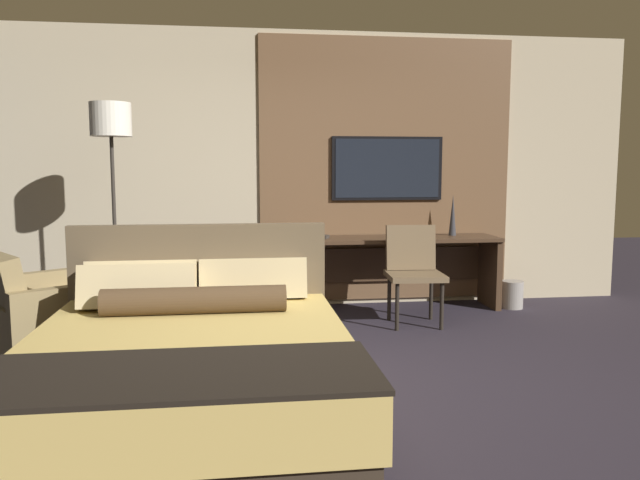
{
  "coord_description": "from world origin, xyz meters",
  "views": [
    {
      "loc": [
        -0.55,
        -3.81,
        1.43
      ],
      "look_at": [
        0.09,
        0.98,
        0.87
      ],
      "focal_mm": 35.0,
      "sensor_mm": 36.0,
      "label": 1
    }
  ],
  "objects_px": {
    "desk_chair": "(413,265)",
    "floor_lamp": "(111,139)",
    "desk": "(391,258)",
    "bed": "(190,366)",
    "tv": "(387,168)",
    "book": "(317,237)",
    "armchair_by_window": "(48,319)",
    "waste_bin": "(512,294)",
    "vase_tall": "(453,215)"
  },
  "relations": [
    {
      "from": "desk_chair",
      "to": "floor_lamp",
      "type": "xyz_separation_m",
      "value": [
        -2.64,
        -0.01,
        1.13
      ]
    },
    {
      "from": "desk",
      "to": "bed",
      "type": "bearing_deg",
      "value": -124.94
    },
    {
      "from": "tv",
      "to": "desk_chair",
      "type": "relative_size",
      "value": 1.29
    },
    {
      "from": "desk",
      "to": "book",
      "type": "xyz_separation_m",
      "value": [
        -0.76,
        -0.02,
        0.24
      ]
    },
    {
      "from": "desk",
      "to": "armchair_by_window",
      "type": "height_order",
      "value": "armchair_by_window"
    },
    {
      "from": "armchair_by_window",
      "to": "waste_bin",
      "type": "distance_m",
      "value": 4.36
    },
    {
      "from": "book",
      "to": "vase_tall",
      "type": "bearing_deg",
      "value": 3.01
    },
    {
      "from": "floor_lamp",
      "to": "vase_tall",
      "type": "bearing_deg",
      "value": 11.72
    },
    {
      "from": "desk_chair",
      "to": "floor_lamp",
      "type": "height_order",
      "value": "floor_lamp"
    },
    {
      "from": "vase_tall",
      "to": "desk_chair",
      "type": "bearing_deg",
      "value": -132.47
    },
    {
      "from": "vase_tall",
      "to": "waste_bin",
      "type": "xyz_separation_m",
      "value": [
        0.57,
        -0.22,
        -0.8
      ]
    },
    {
      "from": "bed",
      "to": "desk",
      "type": "height_order",
      "value": "bed"
    },
    {
      "from": "bed",
      "to": "vase_tall",
      "type": "xyz_separation_m",
      "value": [
        2.48,
        2.66,
        0.63
      ]
    },
    {
      "from": "floor_lamp",
      "to": "vase_tall",
      "type": "distance_m",
      "value": 3.39
    },
    {
      "from": "vase_tall",
      "to": "armchair_by_window",
      "type": "bearing_deg",
      "value": -160.68
    },
    {
      "from": "armchair_by_window",
      "to": "vase_tall",
      "type": "height_order",
      "value": "vase_tall"
    },
    {
      "from": "tv",
      "to": "vase_tall",
      "type": "xyz_separation_m",
      "value": [
        0.66,
        -0.17,
        -0.48
      ]
    },
    {
      "from": "desk_chair",
      "to": "vase_tall",
      "type": "bearing_deg",
      "value": 51.04
    },
    {
      "from": "desk",
      "to": "desk_chair",
      "type": "height_order",
      "value": "desk_chair"
    },
    {
      "from": "armchair_by_window",
      "to": "bed",
      "type": "bearing_deg",
      "value": -175.08
    },
    {
      "from": "vase_tall",
      "to": "book",
      "type": "relative_size",
      "value": 1.61
    },
    {
      "from": "book",
      "to": "armchair_by_window",
      "type": "bearing_deg",
      "value": -151.61
    },
    {
      "from": "waste_bin",
      "to": "tv",
      "type": "bearing_deg",
      "value": 162.61
    },
    {
      "from": "floor_lamp",
      "to": "book",
      "type": "relative_size",
      "value": 7.57
    },
    {
      "from": "armchair_by_window",
      "to": "desk_chair",
      "type": "bearing_deg",
      "value": -113.68
    },
    {
      "from": "desk",
      "to": "armchair_by_window",
      "type": "bearing_deg",
      "value": -157.69
    },
    {
      "from": "bed",
      "to": "desk",
      "type": "distance_m",
      "value": 3.19
    },
    {
      "from": "bed",
      "to": "floor_lamp",
      "type": "height_order",
      "value": "floor_lamp"
    },
    {
      "from": "bed",
      "to": "desk_chair",
      "type": "xyz_separation_m",
      "value": [
        1.88,
        2.0,
        0.23
      ]
    },
    {
      "from": "bed",
      "to": "vase_tall",
      "type": "height_order",
      "value": "vase_tall"
    },
    {
      "from": "floor_lamp",
      "to": "book",
      "type": "xyz_separation_m",
      "value": [
        1.82,
        0.6,
        -0.92
      ]
    },
    {
      "from": "vase_tall",
      "to": "floor_lamp",
      "type": "bearing_deg",
      "value": -168.28
    },
    {
      "from": "desk",
      "to": "floor_lamp",
      "type": "relative_size",
      "value": 1.08
    },
    {
      "from": "vase_tall",
      "to": "waste_bin",
      "type": "height_order",
      "value": "vase_tall"
    },
    {
      "from": "waste_bin",
      "to": "desk",
      "type": "bearing_deg",
      "value": 172.28
    },
    {
      "from": "desk",
      "to": "tv",
      "type": "height_order",
      "value": "tv"
    },
    {
      "from": "desk_chair",
      "to": "book",
      "type": "relative_size",
      "value": 3.45
    },
    {
      "from": "desk",
      "to": "floor_lamp",
      "type": "xyz_separation_m",
      "value": [
        -2.59,
        -0.62,
        1.15
      ]
    },
    {
      "from": "tv",
      "to": "floor_lamp",
      "type": "height_order",
      "value": "floor_lamp"
    },
    {
      "from": "tv",
      "to": "waste_bin",
      "type": "height_order",
      "value": "tv"
    },
    {
      "from": "bed",
      "to": "waste_bin",
      "type": "bearing_deg",
      "value": 38.69
    },
    {
      "from": "desk",
      "to": "tv",
      "type": "relative_size",
      "value": 1.84
    },
    {
      "from": "desk_chair",
      "to": "floor_lamp",
      "type": "distance_m",
      "value": 2.87
    },
    {
      "from": "bed",
      "to": "desk_chair",
      "type": "relative_size",
      "value": 2.39
    },
    {
      "from": "desk_chair",
      "to": "book",
      "type": "height_order",
      "value": "desk_chair"
    },
    {
      "from": "floor_lamp",
      "to": "waste_bin",
      "type": "distance_m",
      "value": 4.13
    },
    {
      "from": "vase_tall",
      "to": "book",
      "type": "height_order",
      "value": "vase_tall"
    },
    {
      "from": "armchair_by_window",
      "to": "book",
      "type": "relative_size",
      "value": 4.61
    },
    {
      "from": "waste_bin",
      "to": "bed",
      "type": "bearing_deg",
      "value": -141.31
    },
    {
      "from": "bed",
      "to": "desk",
      "type": "relative_size",
      "value": 1.01
    }
  ]
}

